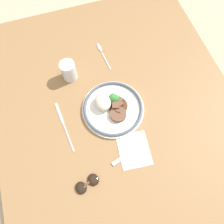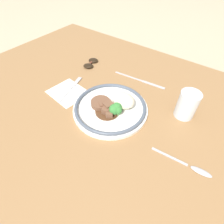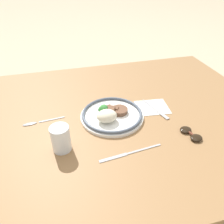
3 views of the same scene
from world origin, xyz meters
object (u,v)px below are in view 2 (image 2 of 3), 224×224
(knife, at_px, (141,81))
(sunglasses, at_px, (91,63))
(spoon, at_px, (193,168))
(plate, at_px, (112,107))
(juice_glass, at_px, (186,106))
(fork, at_px, (72,87))

(knife, height_order, sunglasses, sunglasses)
(spoon, bearing_deg, plate, 166.52)
(knife, relative_size, sunglasses, 2.25)
(sunglasses, bearing_deg, knife, -8.33)
(juice_glass, height_order, knife, juice_glass)
(juice_glass, height_order, spoon, juice_glass)
(juice_glass, relative_size, spoon, 0.57)
(juice_glass, bearing_deg, spoon, -61.21)
(juice_glass, height_order, fork, juice_glass)
(knife, xyz_separation_m, sunglasses, (-0.26, -0.03, 0.01))
(plate, height_order, fork, plate)
(plate, distance_m, spoon, 0.31)
(fork, height_order, knife, fork)
(fork, height_order, spoon, same)
(fork, xyz_separation_m, sunglasses, (-0.06, 0.18, 0.00))
(plate, distance_m, juice_glass, 0.25)
(knife, bearing_deg, plate, -94.12)
(plate, height_order, spoon, plate)
(sunglasses, bearing_deg, plate, -49.99)
(fork, bearing_deg, juice_glass, -89.51)
(plate, height_order, sunglasses, plate)
(fork, relative_size, sunglasses, 1.64)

